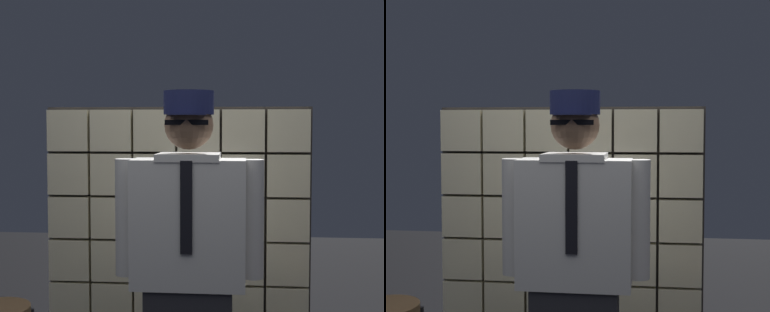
{
  "view_description": "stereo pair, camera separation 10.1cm",
  "coord_description": "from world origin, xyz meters",
  "views": [
    {
      "loc": [
        0.41,
        -2.15,
        1.66
      ],
      "look_at": [
        0.19,
        0.43,
        1.52
      ],
      "focal_mm": 51.0,
      "sensor_mm": 36.0,
      "label": 1
    },
    {
      "loc": [
        0.51,
        -2.14,
        1.66
      ],
      "look_at": [
        0.19,
        0.43,
        1.52
      ],
      "focal_mm": 51.0,
      "sensor_mm": 36.0,
      "label": 2
    }
  ],
  "objects": [
    {
      "name": "glass_block_wall",
      "position": [
        0.0,
        1.51,
        0.88
      ],
      "size": [
        1.81,
        0.1,
        1.81
      ],
      "color": "beige",
      "rests_on": "ground"
    },
    {
      "name": "standing_person",
      "position": [
        0.18,
        0.46,
        0.95
      ],
      "size": [
        0.72,
        0.3,
        1.83
      ],
      "rotation": [
        0.0,
        0.0,
        -0.01
      ],
      "color": "#28282D",
      "rests_on": "ground"
    }
  ]
}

